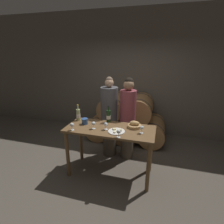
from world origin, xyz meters
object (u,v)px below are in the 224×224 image
object	(u,v)px
bread_basket	(134,125)
wine_bottle_red	(109,116)
wine_glass_left	(94,124)
wine_bottle_white	(78,115)
wine_glass_right	(119,132)
wine_glass_center	(106,125)
cheese_plate	(116,131)
blue_crock	(85,121)
tasting_table	(110,135)
person_left	(109,118)
person_right	(128,119)
wine_glass_far_left	(72,125)
wine_glass_far_right	(142,128)

from	to	relation	value
bread_basket	wine_bottle_red	bearing A→B (deg)	166.17
wine_glass_left	wine_bottle_red	bearing A→B (deg)	67.08
wine_bottle_white	wine_glass_right	bearing A→B (deg)	-28.00
wine_glass_center	wine_bottle_white	bearing A→B (deg)	157.40
wine_glass_left	cheese_plate	bearing A→B (deg)	-1.67
blue_crock	cheese_plate	bearing A→B (deg)	-14.30
bread_basket	wine_bottle_white	bearing A→B (deg)	177.26
wine_bottle_red	wine_glass_left	xyz separation A→B (m)	(-0.15, -0.37, -0.02)
tasting_table	wine_glass_left	size ratio (longest dim) A/B	11.91
person_left	wine_bottle_red	xyz separation A→B (m)	(0.10, -0.37, 0.17)
blue_crock	bread_basket	size ratio (longest dim) A/B	0.52
person_right	wine_bottle_red	size ratio (longest dim) A/B	5.29
blue_crock	wine_glass_far_left	size ratio (longest dim) A/B	0.93
wine_glass_far_left	cheese_plate	bearing A→B (deg)	10.77
person_right	cheese_plate	bearing A→B (deg)	-93.26
wine_bottle_red	wine_bottle_white	bearing A→B (deg)	-172.87
blue_crock	wine_glass_right	bearing A→B (deg)	-25.62
cheese_plate	wine_glass_far_left	xyz separation A→B (m)	(-0.73, -0.14, 0.08)
person_left	wine_glass_center	world-z (taller)	person_left
wine_bottle_white	wine_glass_center	distance (m)	0.69
blue_crock	wine_glass_center	xyz separation A→B (m)	(0.44, -0.12, 0.03)
wine_glass_right	wine_glass_far_right	world-z (taller)	same
blue_crock	wine_glass_far_left	bearing A→B (deg)	-107.03
wine_glass_right	wine_glass_far_right	size ratio (longest dim) A/B	1.00
cheese_plate	wine_glass_left	distance (m)	0.41
tasting_table	wine_glass_center	distance (m)	0.25
blue_crock	wine_glass_left	xyz separation A→B (m)	(0.23, -0.15, 0.03)
bread_basket	wine_glass_right	size ratio (longest dim) A/B	1.78
wine_bottle_white	wine_glass_left	xyz separation A→B (m)	(0.43, -0.29, -0.02)
bread_basket	tasting_table	bearing A→B (deg)	-160.83
person_right	bread_basket	bearing A→B (deg)	-66.59
cheese_plate	wine_glass_right	xyz separation A→B (m)	(0.08, -0.18, 0.08)
wine_glass_far_left	wine_glass_center	size ratio (longest dim) A/B	1.00
wine_glass_far_left	blue_crock	bearing A→B (deg)	72.97
wine_bottle_red	wine_glass_right	xyz separation A→B (m)	(0.33, -0.56, -0.02)
wine_glass_far_right	wine_bottle_white	bearing A→B (deg)	168.92
person_left	wine_glass_right	xyz separation A→B (m)	(0.43, -0.93, 0.15)
cheese_plate	wine_glass_left	bearing A→B (deg)	178.33
person_left	wine_bottle_white	world-z (taller)	person_left
wine_glass_left	wine_glass_center	world-z (taller)	same
wine_bottle_white	bread_basket	world-z (taller)	wine_bottle_white
wine_glass_far_right	person_left	bearing A→B (deg)	137.59
blue_crock	wine_glass_far_left	distance (m)	0.32
wine_bottle_red	wine_glass_center	world-z (taller)	wine_bottle_red
tasting_table	wine_bottle_red	world-z (taller)	wine_bottle_red
wine_glass_left	wine_glass_right	xyz separation A→B (m)	(0.49, -0.19, 0.00)
cheese_plate	tasting_table	bearing A→B (deg)	142.40
wine_glass_right	cheese_plate	bearing A→B (deg)	114.09
wine_glass_far_left	wine_glass_left	xyz separation A→B (m)	(0.32, 0.15, 0.00)
blue_crock	wine_glass_left	distance (m)	0.28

